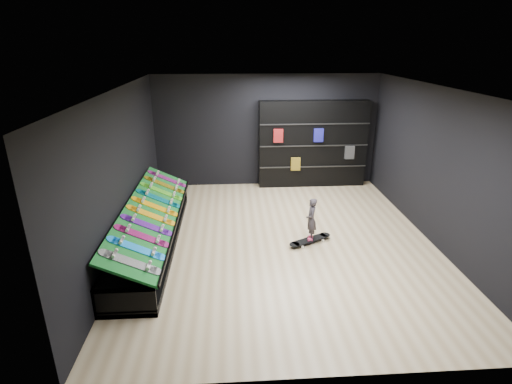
{
  "coord_description": "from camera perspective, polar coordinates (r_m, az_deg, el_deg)",
  "views": [
    {
      "loc": [
        -0.98,
        -7.13,
        3.79
      ],
      "look_at": [
        -0.5,
        0.2,
        1.0
      ],
      "focal_mm": 28.0,
      "sensor_mm": 36.0,
      "label": 1
    }
  ],
  "objects": [
    {
      "name": "display_board_5",
      "position": [
        8.09,
        -14.2,
        -2.03
      ],
      "size": [
        0.93,
        0.22,
        0.5
      ],
      "primitive_type": null,
      "rotation": [
        0.0,
        0.44,
        0.0
      ],
      "color": "yellow",
      "rests_on": "turf_ramp"
    },
    {
      "name": "display_board_2",
      "position": [
        6.96,
        -15.94,
        -6.06
      ],
      "size": [
        0.93,
        0.22,
        0.5
      ],
      "primitive_type": null,
      "rotation": [
        0.0,
        0.44,
        0.0
      ],
      "color": "#E5198C",
      "rests_on": "turf_ramp"
    },
    {
      "name": "display_rack",
      "position": [
        8.11,
        -14.59,
        -5.8
      ],
      "size": [
        0.9,
        4.5,
        0.5
      ],
      "primitive_type": null,
      "color": "black",
      "rests_on": "ground"
    },
    {
      "name": "floor_skateboard",
      "position": [
        8.09,
        7.74,
        -6.93
      ],
      "size": [
        0.97,
        0.65,
        0.09
      ],
      "primitive_type": null,
      "rotation": [
        0.0,
        0.0,
        0.49
      ],
      "color": "black",
      "rests_on": "ground"
    },
    {
      "name": "wall_left",
      "position": [
        7.75,
        -18.68,
        2.5
      ],
      "size": [
        0.02,
        7.0,
        3.0
      ],
      "primitive_type": "cube",
      "color": "black",
      "rests_on": "ground"
    },
    {
      "name": "display_board_8",
      "position": [
        9.25,
        -12.91,
        1.0
      ],
      "size": [
        0.93,
        0.22,
        0.5
      ],
      "primitive_type": null,
      "rotation": [
        0.0,
        0.44,
        0.0
      ],
      "color": "yellow",
      "rests_on": "turf_ramp"
    },
    {
      "name": "display_board_7",
      "position": [
        8.86,
        -13.3,
        0.08
      ],
      "size": [
        0.93,
        0.22,
        0.5
      ],
      "primitive_type": null,
      "rotation": [
        0.0,
        0.44,
        0.0
      ],
      "color": "green",
      "rests_on": "turf_ramp"
    },
    {
      "name": "wall_right",
      "position": [
        8.48,
        24.46,
        3.23
      ],
      "size": [
        0.02,
        7.0,
        3.0
      ],
      "primitive_type": "cube",
      "color": "black",
      "rests_on": "ground"
    },
    {
      "name": "ceiling",
      "position": [
        7.24,
        4.19,
        14.48
      ],
      "size": [
        6.0,
        7.0,
        0.01
      ],
      "primitive_type": "cube",
      "color": "white",
      "rests_on": "ground"
    },
    {
      "name": "floor",
      "position": [
        8.13,
        3.64,
        -7.02
      ],
      "size": [
        6.0,
        7.0,
        0.01
      ],
      "primitive_type": "cube",
      "color": "tan",
      "rests_on": "ground"
    },
    {
      "name": "wall_front",
      "position": [
        4.4,
        9.89,
        -10.88
      ],
      "size": [
        6.0,
        0.02,
        3.0
      ],
      "primitive_type": "cube",
      "color": "black",
      "rests_on": "ground"
    },
    {
      "name": "back_shelving",
      "position": [
        11.0,
        8.1,
        6.79
      ],
      "size": [
        2.92,
        0.34,
        2.33
      ],
      "primitive_type": "cube",
      "color": "black",
      "rests_on": "ground"
    },
    {
      "name": "display_board_0",
      "position": [
        6.24,
        -17.45,
        -9.54
      ],
      "size": [
        0.93,
        0.22,
        0.5
      ],
      "primitive_type": null,
      "rotation": [
        0.0,
        0.44,
        0.0
      ],
      "color": "black",
      "rests_on": "turf_ramp"
    },
    {
      "name": "turf_ramp",
      "position": [
        7.91,
        -14.53,
        -2.81
      ],
      "size": [
        0.92,
        4.5,
        0.46
      ],
      "primitive_type": "cube",
      "rotation": [
        0.0,
        0.44,
        0.0
      ],
      "color": "#0D551A",
      "rests_on": "display_rack"
    },
    {
      "name": "display_board_3",
      "position": [
        7.33,
        -15.3,
        -4.58
      ],
      "size": [
        0.93,
        0.22,
        0.5
      ],
      "primitive_type": null,
      "rotation": [
        0.0,
        0.44,
        0.0
      ],
      "color": "purple",
      "rests_on": "turf_ramp"
    },
    {
      "name": "display_board_1",
      "position": [
        6.6,
        -16.65,
        -7.71
      ],
      "size": [
        0.93,
        0.22,
        0.5
      ],
      "primitive_type": null,
      "rotation": [
        0.0,
        0.44,
        0.0
      ],
      "color": "blue",
      "rests_on": "turf_ramp"
    },
    {
      "name": "child",
      "position": [
        7.96,
        7.84,
        -5.02
      ],
      "size": [
        0.15,
        0.21,
        0.52
      ],
      "primitive_type": "imported",
      "rotation": [
        0.0,
        0.0,
        -1.66
      ],
      "color": "black",
      "rests_on": "floor_skateboard"
    },
    {
      "name": "wall_back",
      "position": [
        10.92,
        1.5,
        8.68
      ],
      "size": [
        6.0,
        0.02,
        3.0
      ],
      "primitive_type": "cube",
      "color": "black",
      "rests_on": "ground"
    },
    {
      "name": "display_board_9",
      "position": [
        9.65,
        -12.55,
        1.85
      ],
      "size": [
        0.93,
        0.22,
        0.5
      ],
      "primitive_type": null,
      "rotation": [
        0.0,
        0.44,
        0.0
      ],
      "color": "#2626BF",
      "rests_on": "turf_ramp"
    },
    {
      "name": "display_board_6",
      "position": [
        8.47,
        -13.73,
        -0.93
      ],
      "size": [
        0.93,
        0.22,
        0.5
      ],
      "primitive_type": null,
      "rotation": [
        0.0,
        0.44,
        0.0
      ],
      "color": "#0C8C99",
      "rests_on": "turf_ramp"
    },
    {
      "name": "display_board_4",
      "position": [
        7.71,
        -14.72,
        -3.24
      ],
      "size": [
        0.93,
        0.22,
        0.5
      ],
      "primitive_type": null,
      "rotation": [
        0.0,
        0.44,
        0.0
      ],
      "color": "orange",
      "rests_on": "turf_ramp"
    }
  ]
}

